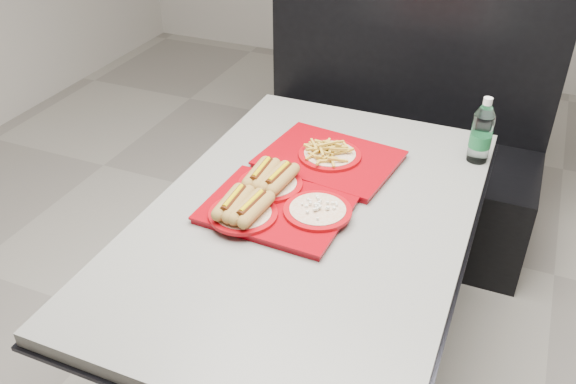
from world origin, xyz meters
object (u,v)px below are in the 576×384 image
at_px(tray_near, 272,201).
at_px(water_bottle, 481,134).
at_px(tray_far, 330,156).
at_px(diner_table, 308,256).
at_px(booth_bench, 393,146).

relative_size(tray_near, water_bottle, 1.89).
relative_size(tray_near, tray_far, 0.92).
height_order(diner_table, booth_bench, booth_bench).
bearing_deg(tray_near, tray_far, 78.67).
height_order(diner_table, water_bottle, water_bottle).
bearing_deg(water_bottle, diner_table, -129.25).
distance_m(tray_far, water_bottle, 0.50).
height_order(tray_near, water_bottle, water_bottle).
xyz_separation_m(diner_table, water_bottle, (0.41, 0.50, 0.26)).
bearing_deg(diner_table, water_bottle, 50.75).
height_order(booth_bench, tray_near, booth_bench).
xyz_separation_m(diner_table, tray_far, (-0.04, 0.29, 0.19)).
bearing_deg(booth_bench, water_bottle, -55.78).
bearing_deg(tray_far, diner_table, -82.45).
relative_size(tray_far, water_bottle, 2.05).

